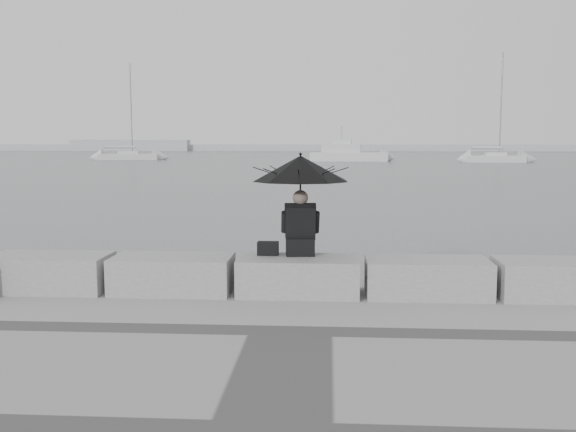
# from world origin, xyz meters

# --- Properties ---
(ground) EXTENTS (360.00, 360.00, 0.00)m
(ground) POSITION_xyz_m (0.00, 0.00, 0.00)
(ground) COLOR #4B4E51
(ground) RESTS_ON ground
(stone_block_far_left) EXTENTS (1.60, 0.80, 0.50)m
(stone_block_far_left) POSITION_xyz_m (-3.40, -0.45, 0.75)
(stone_block_far_left) COLOR gray
(stone_block_far_left) RESTS_ON promenade
(stone_block_left) EXTENTS (1.60, 0.80, 0.50)m
(stone_block_left) POSITION_xyz_m (-1.70, -0.45, 0.75)
(stone_block_left) COLOR gray
(stone_block_left) RESTS_ON promenade
(stone_block_centre) EXTENTS (1.60, 0.80, 0.50)m
(stone_block_centre) POSITION_xyz_m (0.00, -0.45, 0.75)
(stone_block_centre) COLOR gray
(stone_block_centre) RESTS_ON promenade
(stone_block_right) EXTENTS (1.60, 0.80, 0.50)m
(stone_block_right) POSITION_xyz_m (1.70, -0.45, 0.75)
(stone_block_right) COLOR gray
(stone_block_right) RESTS_ON promenade
(stone_block_far_right) EXTENTS (1.60, 0.80, 0.50)m
(stone_block_far_right) POSITION_xyz_m (3.40, -0.45, 0.75)
(stone_block_far_right) COLOR gray
(stone_block_far_right) RESTS_ON promenade
(seated_person) EXTENTS (1.32, 1.32, 1.39)m
(seated_person) POSITION_xyz_m (0.02, -0.23, 2.04)
(seated_person) COLOR black
(seated_person) RESTS_ON stone_block_centre
(bag) EXTENTS (0.28, 0.16, 0.18)m
(bag) POSITION_xyz_m (-0.42, -0.27, 1.09)
(bag) COLOR black
(bag) RESTS_ON stone_block_centre
(distant_landmass) EXTENTS (180.00, 8.00, 2.80)m
(distant_landmass) POSITION_xyz_m (-8.14, 154.51, 0.90)
(distant_landmass) COLOR #AEB1B4
(distant_landmass) RESTS_ON ground
(sailboat_left) EXTENTS (7.97, 3.68, 12.90)m
(sailboat_left) POSITION_xyz_m (-26.52, 76.20, 0.52)
(sailboat_left) COLOR silver
(sailboat_left) RESTS_ON ground
(sailboat_right) EXTENTS (6.83, 2.91, 12.90)m
(sailboat_right) POSITION_xyz_m (20.16, 68.99, 0.54)
(sailboat_right) COLOR silver
(sailboat_right) RESTS_ON ground
(motor_cruiser) EXTENTS (9.90, 3.73, 4.50)m
(motor_cruiser) POSITION_xyz_m (2.94, 72.40, 0.89)
(motor_cruiser) COLOR silver
(motor_cruiser) RESTS_ON ground
(dinghy) EXTENTS (3.33, 1.41, 0.56)m
(dinghy) POSITION_xyz_m (-2.18, 57.17, 0.28)
(dinghy) COLOR slate
(dinghy) RESTS_ON ground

